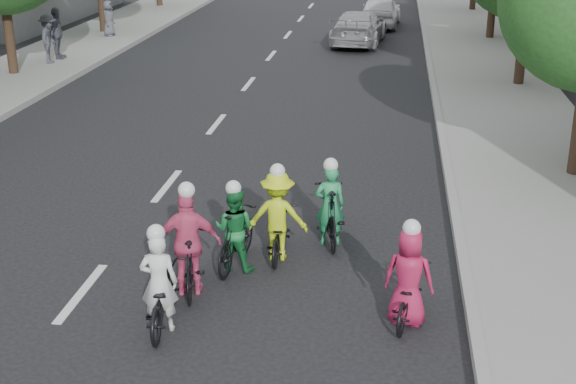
% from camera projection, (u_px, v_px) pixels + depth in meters
% --- Properties ---
extents(ground, '(120.00, 120.00, 0.00)m').
position_uv_depth(ground, '(82.00, 293.00, 12.67)').
color(ground, black).
rests_on(ground, ground).
extents(curb_left, '(0.18, 80.00, 0.18)m').
position_uv_depth(curb_left, '(7.00, 114.00, 22.67)').
color(curb_left, '#999993').
rests_on(curb_left, ground).
extents(sidewalk_right, '(4.00, 80.00, 0.15)m').
position_uv_depth(sidewalk_right, '(516.00, 132.00, 20.96)').
color(sidewalk_right, gray).
rests_on(sidewalk_right, ground).
extents(curb_right, '(0.18, 80.00, 0.18)m').
position_uv_depth(curb_right, '(440.00, 129.00, 21.19)').
color(curb_right, '#999993').
rests_on(curb_right, ground).
extents(cyclist_0, '(0.75, 1.74, 1.63)m').
position_uv_depth(cyclist_0, '(161.00, 293.00, 11.52)').
color(cyclist_0, black).
rests_on(cyclist_0, ground).
extents(cyclist_1, '(0.81, 1.83, 1.62)m').
position_uv_depth(cyclist_1, '(330.00, 211.00, 14.34)').
color(cyclist_1, black).
rests_on(cyclist_1, ground).
extents(cyclist_2, '(0.76, 1.78, 1.57)m').
position_uv_depth(cyclist_2, '(235.00, 234.00, 13.36)').
color(cyclist_2, black).
rests_on(cyclist_2, ground).
extents(cyclist_3, '(1.02, 1.53, 1.72)m').
position_uv_depth(cyclist_3, '(278.00, 223.00, 13.70)').
color(cyclist_3, black).
rests_on(cyclist_3, ground).
extents(cyclist_4, '(0.80, 1.59, 1.64)m').
position_uv_depth(cyclist_4, '(408.00, 286.00, 11.65)').
color(cyclist_4, black).
rests_on(cyclist_4, ground).
extents(cyclist_5, '(1.06, 1.67, 1.86)m').
position_uv_depth(cyclist_5, '(190.00, 252.00, 12.49)').
color(cyclist_5, black).
rests_on(cyclist_5, ground).
extents(follow_car_lead, '(2.38, 4.95, 1.39)m').
position_uv_depth(follow_car_lead, '(359.00, 28.00, 33.35)').
color(follow_car_lead, '#B0B0B5').
rests_on(follow_car_lead, ground).
extents(follow_car_trail, '(1.99, 4.40, 1.47)m').
position_uv_depth(follow_car_trail, '(380.00, 11.00, 37.87)').
color(follow_car_trail, silver).
rests_on(follow_car_trail, ground).
extents(spectator_0, '(0.85, 1.24, 1.76)m').
position_uv_depth(spectator_0, '(49.00, 39.00, 28.87)').
color(spectator_0, '#454751').
rests_on(spectator_0, sidewalk_left).
extents(spectator_1, '(0.55, 1.14, 1.89)m').
position_uv_depth(spectator_1, '(57.00, 33.00, 29.60)').
color(spectator_1, '#555763').
rests_on(spectator_1, sidewalk_left).
extents(spectator_2, '(0.51, 0.76, 1.51)m').
position_uv_depth(spectator_2, '(109.00, 18.00, 34.46)').
color(spectator_2, '#51535F').
rests_on(spectator_2, sidewalk_left).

